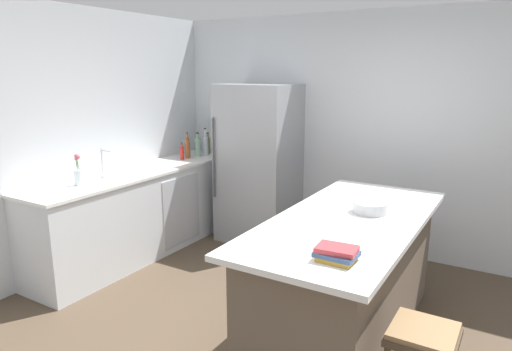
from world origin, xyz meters
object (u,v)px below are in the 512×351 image
syrup_bottle (188,149)px  mixing_bowl (370,207)px  gin_bottle (198,146)px  vinegar_bottle (188,148)px  cookbook_stack (337,254)px  bar_stool (422,347)px  olive_oil_bottle (208,145)px  sink_faucet (103,162)px  hot_sauce_bottle (182,153)px  kitchen_island (346,277)px  flower_vase (78,175)px  refrigerator (259,164)px  soda_bottle (205,145)px

syrup_bottle → mixing_bowl: (2.65, -1.08, -0.05)m
gin_bottle → vinegar_bottle: (-0.01, -0.19, 0.01)m
syrup_bottle → cookbook_stack: bearing=-36.6°
syrup_bottle → mixing_bowl: 2.86m
syrup_bottle → vinegar_bottle: 0.11m
vinegar_bottle → mixing_bowl: size_ratio=1.20×
bar_stool → olive_oil_bottle: size_ratio=2.27×
sink_faucet → hot_sauce_bottle: sink_faucet is taller
mixing_bowl → kitchen_island: bearing=-113.7°
syrup_bottle → gin_bottle: bearing=52.7°
syrup_bottle → hot_sauce_bottle: 0.20m
kitchen_island → vinegar_bottle: vinegar_bottle is taller
flower_vase → hot_sauce_bottle: size_ratio=1.44×
vinegar_bottle → hot_sauce_bottle: bearing=-89.9°
kitchen_island → syrup_bottle: (-2.56, 1.28, 0.56)m
gin_bottle → mixing_bowl: (2.57, -1.18, -0.08)m
refrigerator → mixing_bowl: bearing=-35.7°
flower_vase → mixing_bowl: flower_vase is taller
olive_oil_bottle → cookbook_stack: (2.66, -2.34, -0.07)m
refrigerator → kitchen_island: bearing=-41.4°
soda_bottle → gin_bottle: soda_bottle is taller
cookbook_stack → refrigerator: bearing=129.6°
gin_bottle → kitchen_island: bearing=-29.2°
vinegar_bottle → syrup_bottle: bearing=130.0°
syrup_bottle → mixing_bowl: syrup_bottle is taller
syrup_bottle → vinegar_bottle: size_ratio=0.78×
bar_stool → mixing_bowl: mixing_bowl is taller
bar_stool → soda_bottle: (-3.12, 2.18, 0.56)m
cookbook_stack → olive_oil_bottle: bearing=138.7°
bar_stool → sink_faucet: size_ratio=2.08×
olive_oil_bottle → hot_sauce_bottle: (-0.03, -0.48, -0.03)m
sink_faucet → olive_oil_bottle: size_ratio=1.10×
kitchen_island → syrup_bottle: bearing=153.4°
hot_sauce_bottle → soda_bottle: bearing=82.1°
bar_stool → syrup_bottle: 3.83m
refrigerator → soda_bottle: 0.83m
gin_bottle → syrup_bottle: bearing=-127.3°
flower_vase → soda_bottle: size_ratio=0.88×
refrigerator → gin_bottle: refrigerator is taller
kitchen_island → hot_sauce_bottle: bearing=156.3°
syrup_bottle → flower_vase: bearing=-87.9°
sink_faucet → vinegar_bottle: size_ratio=0.94×
flower_vase → vinegar_bottle: (0.01, 1.58, 0.03)m
kitchen_island → flower_vase: size_ratio=7.30×
refrigerator → sink_faucet: 1.74m
olive_oil_bottle → hot_sauce_bottle: bearing=-93.4°
gin_bottle → cookbook_stack: 3.44m
kitchen_island → hot_sauce_bottle: 2.77m
bar_stool → vinegar_bottle: 3.74m
olive_oil_bottle → syrup_bottle: 0.31m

